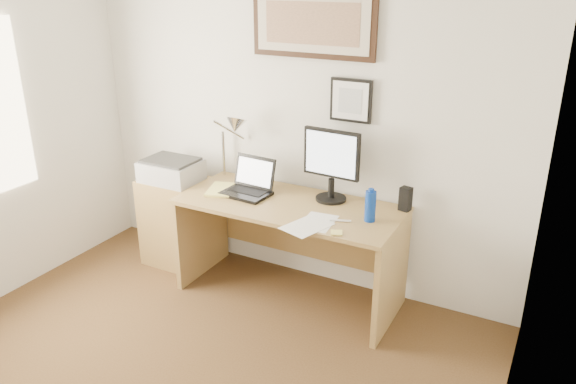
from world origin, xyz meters
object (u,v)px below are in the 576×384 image
Objects in this scene: side_cabinet at (177,221)px; laptop at (249,186)px; printer at (171,170)px; desk at (294,229)px; book at (209,189)px; lcd_monitor at (331,162)px; water_bottle at (370,206)px.

laptop reaches higher than side_cabinet.
desk is at bearing 3.30° from printer.
laptop is 0.71m from printer.
laptop is at bearing -172.20° from desk.
book reaches higher than desk.
lcd_monitor is (0.23, 0.10, 0.53)m from desk.
desk is (0.65, 0.14, -0.25)m from book.
laptop is (0.29, 0.09, 0.05)m from book.
lcd_monitor is (1.30, 0.14, 0.68)m from side_cabinet.
water_bottle is at bearing 1.78° from book.
water_bottle is 0.46m from lcd_monitor.
desk is 0.46m from laptop.
side_cabinet is 1.66× the size of printer.
water_bottle is at bearing -3.13° from laptop.
lcd_monitor is at bearing 151.16° from water_bottle.
water_bottle reaches higher than side_cabinet.
water_bottle is 1.67m from printer.
lcd_monitor is (-0.37, 0.20, 0.19)m from water_bottle.
water_bottle is at bearing -9.42° from desk.
book is at bearing -162.81° from laptop.
side_cabinet is at bearing 178.97° from laptop.
laptop is 0.68× the size of lcd_monitor.
desk is at bearing 12.16° from book.
water_bottle is at bearing -28.84° from lcd_monitor.
printer is at bearing -176.70° from desk.
printer is (-0.71, -0.01, 0.01)m from laptop.
water_bottle is (1.68, -0.07, 0.49)m from side_cabinet.
printer is at bearing -172.73° from lcd_monitor.
book is 0.96m from lcd_monitor.
laptop is 0.65m from lcd_monitor.
desk is 3.64× the size of printer.
side_cabinet is 0.59m from book.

